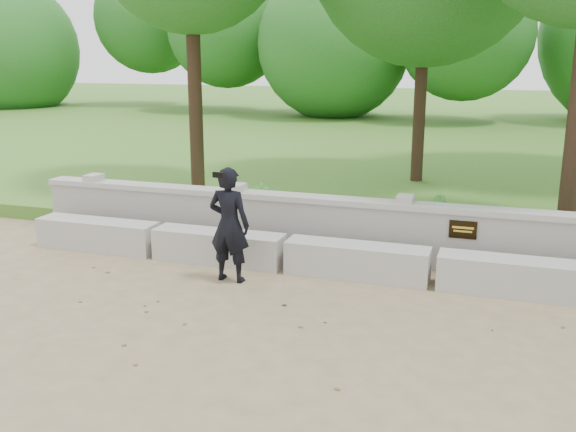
# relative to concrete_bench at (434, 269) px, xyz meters

# --- Properties ---
(ground) EXTENTS (80.00, 80.00, 0.00)m
(ground) POSITION_rel_concrete_bench_xyz_m (-0.00, -1.90, -0.22)
(ground) COLOR #947D5B
(ground) RESTS_ON ground
(lawn) EXTENTS (40.00, 22.00, 0.25)m
(lawn) POSITION_rel_concrete_bench_xyz_m (-0.00, 12.10, -0.10)
(lawn) COLOR #3B6E1F
(lawn) RESTS_ON ground
(concrete_bench) EXTENTS (11.90, 0.45, 0.45)m
(concrete_bench) POSITION_rel_concrete_bench_xyz_m (0.00, 0.00, 0.00)
(concrete_bench) COLOR #A7A59E
(concrete_bench) RESTS_ON ground
(parapet_wall) EXTENTS (12.50, 0.35, 0.90)m
(parapet_wall) POSITION_rel_concrete_bench_xyz_m (0.00, 0.70, 0.24)
(parapet_wall) COLOR #9D9B94
(parapet_wall) RESTS_ON ground
(man_main) EXTENTS (0.56, 0.51, 1.51)m
(man_main) POSITION_rel_concrete_bench_xyz_m (-2.54, -0.65, 0.53)
(man_main) COLOR black
(man_main) RESTS_ON ground
(shrub_a) EXTENTS (0.34, 0.34, 0.55)m
(shrub_a) POSITION_rel_concrete_bench_xyz_m (-3.03, 1.88, 0.30)
(shrub_a) COLOR #3D832C
(shrub_a) RESTS_ON lawn
(shrub_b) EXTENTS (0.34, 0.39, 0.62)m
(shrub_b) POSITION_rel_concrete_bench_xyz_m (-0.15, 1.49, 0.33)
(shrub_b) COLOR #3D832C
(shrub_b) RESTS_ON lawn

